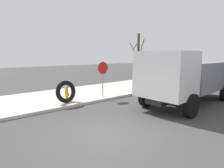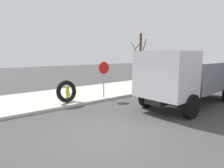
# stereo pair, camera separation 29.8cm
# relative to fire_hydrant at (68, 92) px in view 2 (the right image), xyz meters

# --- Properties ---
(ground_plane) EXTENTS (80.00, 80.00, 0.00)m
(ground_plane) POSITION_rel_fire_hydrant_xyz_m (-0.99, -5.11, -0.62)
(ground_plane) COLOR #423F3F
(sidewalk_curb) EXTENTS (36.00, 5.00, 0.15)m
(sidewalk_curb) POSITION_rel_fire_hydrant_xyz_m (-0.99, 1.39, -0.54)
(sidewalk_curb) COLOR #BCB7AD
(sidewalk_curb) RESTS_ON ground
(fire_hydrant) EXTENTS (0.21, 0.49, 0.88)m
(fire_hydrant) POSITION_rel_fire_hydrant_xyz_m (0.00, 0.00, 0.00)
(fire_hydrant) COLOR yellow
(fire_hydrant) RESTS_ON sidewalk_curb
(loose_tire) EXTENTS (1.30, 0.57, 1.28)m
(loose_tire) POSITION_rel_fire_hydrant_xyz_m (-0.28, -0.49, 0.17)
(loose_tire) COLOR black
(loose_tire) RESTS_ON sidewalk_curb
(stop_sign) EXTENTS (0.76, 0.08, 2.25)m
(stop_sign) POSITION_rel_fire_hydrant_xyz_m (2.13, -0.74, 1.10)
(stop_sign) COLOR gray
(stop_sign) RESTS_ON sidewalk_curb
(dump_truck_gray) EXTENTS (7.10, 3.04, 3.00)m
(dump_truck_gray) POSITION_rel_fire_hydrant_xyz_m (5.15, -4.70, 0.99)
(dump_truck_gray) COLOR slate
(dump_truck_gray) RESTS_ON ground
(bare_tree) EXTENTS (1.19, 1.18, 4.29)m
(bare_tree) POSITION_rel_fire_hydrant_xyz_m (6.19, 0.03, 1.77)
(bare_tree) COLOR #4C3823
(bare_tree) RESTS_ON sidewalk_curb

